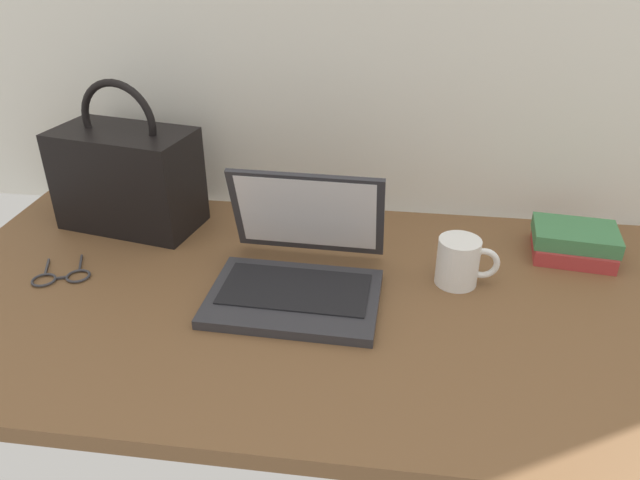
{
  "coord_description": "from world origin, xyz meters",
  "views": [
    {
      "loc": [
        0.08,
        -0.92,
        0.66
      ],
      "look_at": [
        -0.05,
        0.0,
        0.15
      ],
      "focal_mm": 33.7,
      "sensor_mm": 36.0,
      "label": 1
    }
  ],
  "objects_px": {
    "eyeglasses": "(61,277)",
    "laptop": "(299,267)",
    "coffee_mug": "(460,261)",
    "handbag": "(128,176)",
    "book_stack": "(574,242)"
  },
  "relations": [
    {
      "from": "laptop",
      "to": "eyeglasses",
      "type": "relative_size",
      "value": 2.42
    },
    {
      "from": "laptop",
      "to": "handbag",
      "type": "bearing_deg",
      "value": 152.86
    },
    {
      "from": "laptop",
      "to": "coffee_mug",
      "type": "bearing_deg",
      "value": 11.02
    },
    {
      "from": "eyeglasses",
      "to": "laptop",
      "type": "bearing_deg",
      "value": 3.75
    },
    {
      "from": "coffee_mug",
      "to": "book_stack",
      "type": "distance_m",
      "value": 0.28
    },
    {
      "from": "laptop",
      "to": "book_stack",
      "type": "distance_m",
      "value": 0.58
    },
    {
      "from": "handbag",
      "to": "book_stack",
      "type": "xyz_separation_m",
      "value": [
        0.96,
        -0.02,
        -0.09
      ]
    },
    {
      "from": "eyeglasses",
      "to": "book_stack",
      "type": "xyz_separation_m",
      "value": [
        1.01,
        0.23,
        0.03
      ]
    },
    {
      "from": "laptop",
      "to": "book_stack",
      "type": "height_order",
      "value": "laptop"
    },
    {
      "from": "book_stack",
      "to": "coffee_mug",
      "type": "bearing_deg",
      "value": -150.02
    },
    {
      "from": "book_stack",
      "to": "handbag",
      "type": "bearing_deg",
      "value": 179.1
    },
    {
      "from": "handbag",
      "to": "book_stack",
      "type": "bearing_deg",
      "value": -0.9
    },
    {
      "from": "handbag",
      "to": "book_stack",
      "type": "height_order",
      "value": "handbag"
    },
    {
      "from": "eyeglasses",
      "to": "handbag",
      "type": "bearing_deg",
      "value": 78.82
    },
    {
      "from": "laptop",
      "to": "book_stack",
      "type": "relative_size",
      "value": 1.79
    }
  ]
}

